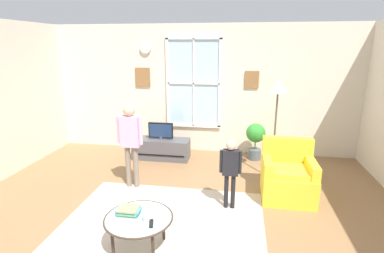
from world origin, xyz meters
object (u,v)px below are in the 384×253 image
Objects in this scene: coffee_table at (139,219)px; person_black_shirt at (230,166)px; tv_stand at (161,149)px; armchair at (288,177)px; cup at (147,218)px; remote_near_books at (151,223)px; potted_plant_by_window at (256,137)px; book_stack at (129,211)px; television at (161,131)px; floor_lamp at (278,96)px; person_pink_shirt at (130,136)px.

person_black_shirt is at bearing 48.31° from coffee_table.
armchair reaches higher than tv_stand.
cup is 0.09m from remote_near_books.
potted_plant_by_window reaches higher than cup.
remote_near_books is at bearing -36.80° from cup.
cup is (0.24, -0.11, 0.00)m from book_stack.
cup reaches higher than book_stack.
cup reaches higher than tv_stand.
armchair is 2.34m from remote_near_books.
book_stack reaches higher than coffee_table.
armchair reaches higher than television.
coffee_table is (-1.82, -1.56, 0.06)m from armchair.
coffee_table is 0.45× the size of floor_lamp.
person_black_shirt is (0.79, 1.19, 0.21)m from remote_near_books.
armchair is at bearing -28.40° from tv_stand.
armchair reaches higher than book_stack.
person_pink_shirt reaches higher than remote_near_books.
floor_lamp is at bearing 52.80° from coffee_table.
floor_lamp reaches higher than remote_near_books.
coffee_table reaches higher than tv_stand.
cup is at bearing 143.20° from remote_near_books.
television reaches higher than coffee_table.
person_pink_shirt is at bearing -96.12° from television.
tv_stand is 2.30m from person_black_shirt.
tv_stand is 1.13× the size of person_black_shirt.
person_pink_shirt is at bearing -163.51° from floor_lamp.
tv_stand is at bearing 130.18° from person_black_shirt.
person_pink_shirt reaches higher than tv_stand.
potted_plant_by_window is (1.28, 3.13, 0.01)m from cup.
television reaches higher than remote_near_books.
remote_near_books is at bearing -26.68° from book_stack.
potted_plant_by_window reaches higher than book_stack.
coffee_table is at bearing -131.69° from person_black_shirt.
armchair reaches higher than remote_near_books.
person_black_shirt reaches higher than coffee_table.
television is 2.86m from coffee_table.
floor_lamp reaches higher than person_black_shirt.
book_stack is 3.39m from potted_plant_by_window.
armchair is 1.03m from person_black_shirt.
cup is 3.38m from potted_plant_by_window.
armchair reaches higher than coffee_table.
armchair is 2.47m from book_stack.
floor_lamp reaches higher than armchair.
remote_near_books is at bearing -122.87° from floor_lamp.
television is 2.78m from book_stack.
person_pink_shirt is 2.59m from potted_plant_by_window.
floor_lamp is at bearing -16.20° from television.
floor_lamp is at bearing 16.49° from person_pink_shirt.
person_black_shirt is (-0.86, -0.48, 0.31)m from armchair.
floor_lamp reaches higher than coffee_table.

